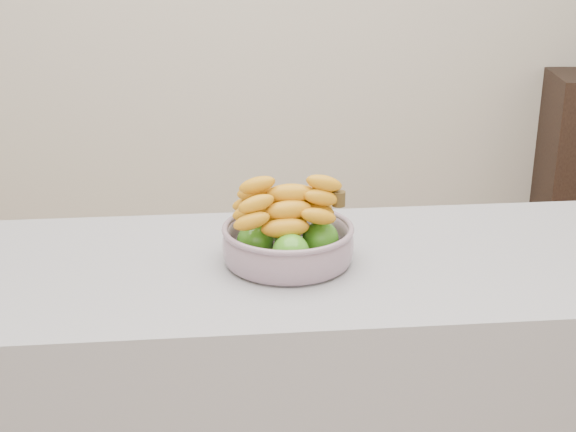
# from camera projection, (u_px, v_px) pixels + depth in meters

# --- Properties ---
(fruit_bowl) EXTENTS (0.27, 0.27, 0.17)m
(fruit_bowl) POSITION_uv_depth(u_px,v_px,m) (288.00, 238.00, 1.63)
(fruit_bowl) COLOR #A5B4C6
(fruit_bowl) RESTS_ON counter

